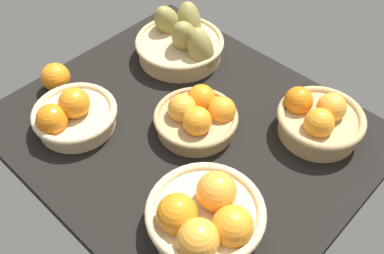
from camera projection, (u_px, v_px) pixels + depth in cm
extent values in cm
cube|color=black|center=(187.00, 132.00, 109.32)|extent=(84.00, 72.00, 3.00)
cylinder|color=tan|center=(180.00, 49.00, 125.12)|extent=(23.33, 23.33, 5.20)
torus|color=tan|center=(180.00, 42.00, 123.20)|extent=(24.79, 24.79, 1.46)
ellipsoid|color=olive|center=(168.00, 23.00, 126.43)|extent=(7.35, 11.50, 13.90)
ellipsoid|color=olive|center=(189.00, 23.00, 127.32)|extent=(12.99, 11.85, 13.85)
ellipsoid|color=olive|center=(201.00, 50.00, 118.52)|extent=(10.77, 7.12, 14.31)
ellipsoid|color=olive|center=(185.00, 38.00, 120.26)|extent=(11.20, 13.74, 14.44)
cylinder|color=tan|center=(319.00, 125.00, 105.18)|extent=(18.75, 18.75, 5.49)
torus|color=tan|center=(321.00, 117.00, 103.16)|extent=(20.63, 20.63, 1.88)
sphere|color=#F49E33|center=(331.00, 108.00, 102.33)|extent=(6.87, 6.87, 6.87)
sphere|color=orange|center=(299.00, 101.00, 104.52)|extent=(6.87, 6.87, 6.87)
sphere|color=orange|center=(319.00, 123.00, 99.32)|extent=(6.87, 6.87, 6.87)
cylinder|color=#D3BC8C|center=(76.00, 119.00, 107.32)|extent=(18.63, 18.63, 4.40)
torus|color=#D3BC8C|center=(74.00, 112.00, 105.70)|extent=(20.45, 20.45, 1.82)
sphere|color=orange|center=(74.00, 103.00, 103.85)|extent=(7.42, 7.42, 7.42)
sphere|color=orange|center=(52.00, 120.00, 102.10)|extent=(7.42, 7.42, 7.42)
cylinder|color=tan|center=(196.00, 122.00, 106.77)|extent=(18.88, 18.88, 4.01)
torus|color=tan|center=(196.00, 117.00, 105.29)|extent=(20.28, 20.28, 1.41)
sphere|color=orange|center=(222.00, 111.00, 105.45)|extent=(6.89, 6.89, 6.89)
sphere|color=orange|center=(201.00, 98.00, 107.07)|extent=(6.89, 6.89, 6.89)
sphere|color=orange|center=(197.00, 121.00, 101.34)|extent=(6.89, 6.89, 6.89)
sphere|color=#F49E33|center=(182.00, 108.00, 104.56)|extent=(6.89, 6.89, 6.89)
cylinder|color=#D3BC8C|center=(205.00, 218.00, 88.28)|extent=(21.89, 21.89, 5.12)
torus|color=#D3BC8C|center=(206.00, 211.00, 86.40)|extent=(23.86, 23.86, 1.97)
sphere|color=orange|center=(232.00, 226.00, 82.63)|extent=(8.07, 8.07, 8.07)
sphere|color=#F49E33|center=(216.00, 191.00, 86.29)|extent=(8.07, 8.07, 8.07)
sphere|color=orange|center=(177.00, 214.00, 83.77)|extent=(8.07, 8.07, 8.07)
sphere|color=#F49E33|center=(198.00, 239.00, 80.52)|extent=(8.07, 8.07, 8.07)
sphere|color=orange|center=(56.00, 77.00, 115.23)|extent=(7.52, 7.52, 7.52)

